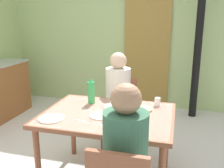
{
  "coord_description": "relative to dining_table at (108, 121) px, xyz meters",
  "views": [
    {
      "loc": [
        1.06,
        -2.19,
        1.61
      ],
      "look_at": [
        0.44,
        0.1,
        0.98
      ],
      "focal_mm": 40.05,
      "sensor_mm": 36.0,
      "label": 1
    }
  ],
  "objects": [
    {
      "name": "serving_bowl_center",
      "position": [
        0.3,
        -0.21,
        0.1
      ],
      "size": [
        0.17,
        0.17,
        0.05
      ],
      "primitive_type": "cylinder",
      "color": "silver",
      "rests_on": "dining_table"
    },
    {
      "name": "cutlery_knife_near",
      "position": [
        0.03,
        -0.3,
        0.08
      ],
      "size": [
        0.11,
        0.13,
        0.0
      ],
      "primitive_type": "cube",
      "rotation": [
        0.0,
        0.0,
        5.39
      ],
      "color": "silver",
      "rests_on": "dining_table"
    },
    {
      "name": "door_wooden",
      "position": [
        0.06,
        2.32,
        0.35
      ],
      "size": [
        0.8,
        0.05,
        2.0
      ],
      "primitive_type": "cube",
      "color": "olive",
      "rests_on": "ground_plane"
    },
    {
      "name": "cutlery_fork_near",
      "position": [
        -0.34,
        0.35,
        0.08
      ],
      "size": [
        0.13,
        0.1,
        0.0
      ],
      "primitive_type": "cube",
      "rotation": [
        0.0,
        0.0,
        0.62
      ],
      "color": "silver",
      "rests_on": "dining_table"
    },
    {
      "name": "cutlery_knife_far",
      "position": [
        -0.23,
        0.02,
        0.08
      ],
      "size": [
        0.14,
        0.08,
        0.0
      ],
      "primitive_type": "cube",
      "rotation": [
        0.0,
        0.0,
        2.68
      ],
      "color": "silver",
      "rests_on": "dining_table"
    },
    {
      "name": "dinner_plate_far_center",
      "position": [
        -0.04,
        -0.09,
        0.08
      ],
      "size": [
        0.22,
        0.22,
        0.01
      ],
      "primitive_type": "cylinder",
      "color": "white",
      "rests_on": "dining_table"
    },
    {
      "name": "dinner_plate_near_right",
      "position": [
        0.03,
        0.18,
        0.08
      ],
      "size": [
        0.23,
        0.23,
        0.01
      ],
      "primitive_type": "cylinder",
      "color": "white",
      "rests_on": "dining_table"
    },
    {
      "name": "cutlery_fork_far",
      "position": [
        -0.16,
        -0.26,
        0.08
      ],
      "size": [
        0.15,
        0.07,
        0.0
      ],
      "primitive_type": "cube",
      "rotation": [
        0.0,
        0.0,
        5.92
      ],
      "color": "silver",
      "rests_on": "dining_table"
    },
    {
      "name": "person_far_diner",
      "position": [
        -0.07,
        0.68,
        0.13
      ],
      "size": [
        0.3,
        0.37,
        0.77
      ],
      "rotation": [
        0.0,
        0.0,
        3.14
      ],
      "color": "silver",
      "rests_on": "ground_plane"
    },
    {
      "name": "wall_back",
      "position": [
        -0.44,
        2.4,
        0.74
      ],
      "size": [
        4.5,
        0.1,
        2.79
      ],
      "primitive_type": "cube",
      "color": "#ABC37F",
      "rests_on": "ground_plane"
    },
    {
      "name": "water_bottle_green_near",
      "position": [
        -0.25,
        0.24,
        0.2
      ],
      "size": [
        0.08,
        0.08,
        0.27
      ],
      "color": "green",
      "rests_on": "dining_table"
    },
    {
      "name": "dinner_plate_near_left",
      "position": [
        -0.45,
        -0.27,
        0.08
      ],
      "size": [
        0.23,
        0.23,
        0.01
      ],
      "primitive_type": "cylinder",
      "color": "white",
      "rests_on": "dining_table"
    },
    {
      "name": "dining_table",
      "position": [
        0.0,
        0.0,
        0.0
      ],
      "size": [
        1.24,
        0.92,
        0.73
      ],
      "color": "brown",
      "rests_on": "ground_plane"
    },
    {
      "name": "person_near_diner",
      "position": [
        0.32,
        -0.68,
        0.13
      ],
      "size": [
        0.3,
        0.37,
        0.77
      ],
      "color": "#3A6654",
      "rests_on": "ground_plane"
    },
    {
      "name": "bread_plate_sliced",
      "position": [
        0.3,
        0.17,
        0.09
      ],
      "size": [
        0.19,
        0.19,
        0.02
      ],
      "primitive_type": "cylinder",
      "color": "#DBB77A",
      "rests_on": "dining_table"
    },
    {
      "name": "chair_far_diner",
      "position": [
        -0.07,
        0.81,
        -0.16
      ],
      "size": [
        0.4,
        0.4,
        0.87
      ],
      "rotation": [
        0.0,
        0.0,
        3.14
      ],
      "color": "brown",
      "rests_on": "ground_plane"
    },
    {
      "name": "drinking_glass_by_near_diner",
      "position": [
        0.44,
        0.34,
        0.12
      ],
      "size": [
        0.06,
        0.06,
        0.09
      ],
      "primitive_type": "cylinder",
      "color": "silver",
      "rests_on": "dining_table"
    },
    {
      "name": "stove_pipe_column",
      "position": [
        0.9,
        2.05,
        0.74
      ],
      "size": [
        0.12,
        0.12,
        2.79
      ],
      "primitive_type": "cylinder",
      "color": "black",
      "rests_on": "ground_plane"
    }
  ]
}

